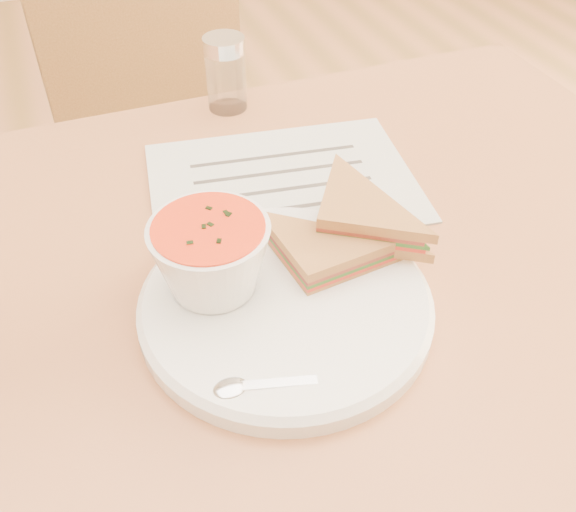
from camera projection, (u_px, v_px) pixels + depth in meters
name	position (u px, v px, depth m)	size (l,w,h in m)	color
dining_table	(289.00, 445.00, 0.92)	(1.00, 0.70, 0.75)	brown
chair_far	(188.00, 172.00, 1.28)	(0.41, 0.41, 0.91)	brown
plate	(286.00, 305.00, 0.60)	(0.27, 0.27, 0.02)	white
soup_bowl	(212.00, 260.00, 0.58)	(0.11, 0.11, 0.08)	white
sandwich_half_a	(307.00, 289.00, 0.58)	(0.11, 0.11, 0.03)	#B07D3E
sandwich_half_b	(316.00, 233.00, 0.61)	(0.11, 0.11, 0.04)	#B07D3E
spoon	(285.00, 383.00, 0.52)	(0.15, 0.03, 0.01)	silver
paper_menu	(283.00, 182.00, 0.75)	(0.31, 0.23, 0.00)	silver
condiment_shaker	(226.00, 74.00, 0.85)	(0.06, 0.06, 0.10)	silver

